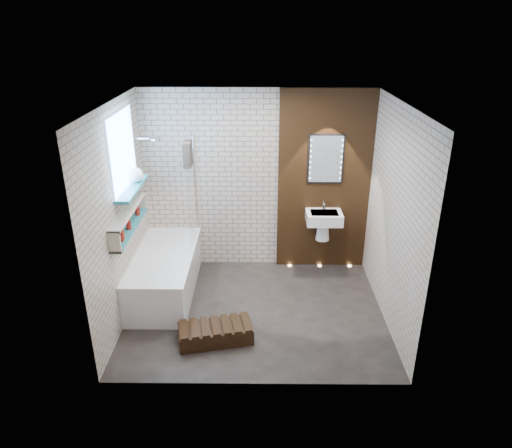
{
  "coord_description": "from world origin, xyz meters",
  "views": [
    {
      "loc": [
        0.05,
        -5.06,
        3.44
      ],
      "look_at": [
        0.0,
        0.15,
        1.15
      ],
      "focal_mm": 33.14,
      "sensor_mm": 36.0,
      "label": 1
    }
  ],
  "objects_px": {
    "led_mirror": "(326,159)",
    "walnut_step": "(216,333)",
    "bathtub": "(165,273)",
    "washbasin": "(324,221)",
    "bath_screen": "(192,193)"
  },
  "relations": [
    {
      "from": "bathtub",
      "to": "bath_screen",
      "type": "xyz_separation_m",
      "value": [
        0.35,
        0.44,
        0.99
      ]
    },
    {
      "from": "bathtub",
      "to": "led_mirror",
      "type": "distance_m",
      "value": 2.68
    },
    {
      "from": "led_mirror",
      "to": "walnut_step",
      "type": "height_order",
      "value": "led_mirror"
    },
    {
      "from": "bathtub",
      "to": "led_mirror",
      "type": "relative_size",
      "value": 2.49
    },
    {
      "from": "bathtub",
      "to": "bath_screen",
      "type": "relative_size",
      "value": 1.24
    },
    {
      "from": "washbasin",
      "to": "walnut_step",
      "type": "bearing_deg",
      "value": -130.23
    },
    {
      "from": "bathtub",
      "to": "washbasin",
      "type": "relative_size",
      "value": 3.0
    },
    {
      "from": "led_mirror",
      "to": "walnut_step",
      "type": "xyz_separation_m",
      "value": [
        -1.41,
        -1.83,
        -1.56
      ]
    },
    {
      "from": "bathtub",
      "to": "bath_screen",
      "type": "bearing_deg",
      "value": 51.1
    },
    {
      "from": "walnut_step",
      "to": "bathtub",
      "type": "bearing_deg",
      "value": 126.25
    },
    {
      "from": "bathtub",
      "to": "walnut_step",
      "type": "distance_m",
      "value": 1.31
    },
    {
      "from": "washbasin",
      "to": "led_mirror",
      "type": "relative_size",
      "value": 0.83
    },
    {
      "from": "washbasin",
      "to": "led_mirror",
      "type": "height_order",
      "value": "led_mirror"
    },
    {
      "from": "washbasin",
      "to": "walnut_step",
      "type": "height_order",
      "value": "washbasin"
    },
    {
      "from": "led_mirror",
      "to": "walnut_step",
      "type": "distance_m",
      "value": 2.78
    }
  ]
}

